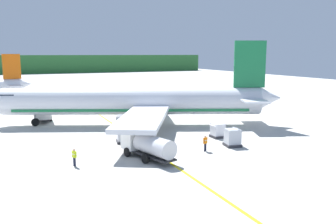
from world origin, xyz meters
TOP-DOWN VIEW (x-y plane):
  - distant_treeline at (0.00, 163.29)m, footprint 216.00×6.00m
  - airliner_foreground at (18.85, 16.41)m, footprint 39.72×33.40m
  - service_truck_fuel at (14.63, 0.75)m, footprint 3.75×6.81m
  - service_truck_baggage at (7.03, 25.94)m, footprint 2.60×6.32m
  - cargo_container_near at (14.43, 7.76)m, footprint 2.06×2.06m
  - cargo_container_mid at (25.55, 5.49)m, footprint 1.63×1.63m
  - cargo_container_far at (24.89, 1.31)m, footprint 1.94×1.94m
  - crew_marshaller at (17.20, 6.91)m, footprint 0.61×0.33m
  - crew_loader_left at (21.07, 0.71)m, footprint 0.60×0.37m
  - crew_loader_right at (7.74, 1.25)m, footprint 0.40×0.58m
  - apron_guide_line at (16.09, 11.62)m, footprint 0.30×60.00m

SIDE VIEW (x-z plane):
  - apron_guide_line at x=16.09m, z-range 0.00..0.01m
  - cargo_container_mid at x=25.55m, z-range -0.05..1.80m
  - cargo_container_near at x=14.43m, z-range -0.06..1.97m
  - crew_loader_right at x=7.74m, z-range 0.14..1.78m
  - cargo_container_far at x=24.89m, z-range -0.05..1.99m
  - crew_loader_left at x=21.07m, z-range 0.15..1.86m
  - crew_marshaller at x=17.20m, z-range 0.16..1.92m
  - service_truck_fuel at x=14.63m, z-range 0.20..2.60m
  - service_truck_baggage at x=7.03m, z-range 0.18..2.82m
  - airliner_foreground at x=18.85m, z-range -2.56..9.34m
  - distant_treeline at x=0.00m, z-range 0.00..9.39m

